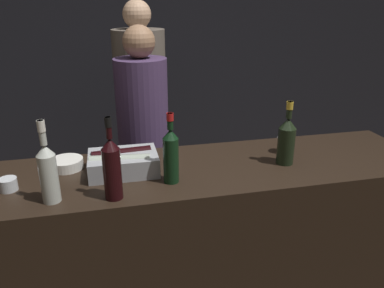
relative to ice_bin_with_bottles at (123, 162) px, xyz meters
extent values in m
cube|color=black|center=(0.36, 2.27, 0.39)|extent=(6.40, 0.06, 2.80)
cube|color=black|center=(0.36, -0.03, -0.53)|extent=(2.54, 0.63, 0.95)
cube|color=#9EA0A5|center=(0.00, 0.00, -0.01)|extent=(0.34, 0.24, 0.10)
cylinder|color=#9EA899|center=(-0.01, -0.04, 0.02)|extent=(0.30, 0.11, 0.07)
cylinder|color=black|center=(0.00, 0.04, 0.02)|extent=(0.30, 0.10, 0.07)
cylinder|color=silver|center=(-0.28, 0.11, -0.03)|extent=(0.17, 0.17, 0.05)
cylinder|color=gray|center=(-0.28, 0.11, -0.01)|extent=(0.14, 0.14, 0.01)
cylinder|color=silver|center=(0.90, 0.06, -0.05)|extent=(0.07, 0.07, 0.00)
cylinder|color=silver|center=(0.90, 0.06, -0.01)|extent=(0.01, 0.01, 0.08)
cone|color=silver|center=(0.90, 0.06, 0.07)|extent=(0.08, 0.08, 0.07)
cylinder|color=silver|center=(-0.52, -0.08, -0.03)|extent=(0.08, 0.08, 0.06)
sphere|color=#F9D67F|center=(-0.52, -0.08, -0.02)|extent=(0.04, 0.04, 0.04)
cylinder|color=#B2B7AD|center=(-0.31, -0.23, 0.05)|extent=(0.08, 0.08, 0.21)
cone|color=#B2B7AD|center=(-0.31, -0.23, 0.18)|extent=(0.08, 0.08, 0.05)
cylinder|color=#B2B7AD|center=(-0.31, -0.23, 0.26)|extent=(0.03, 0.03, 0.10)
cylinder|color=silver|center=(-0.31, -0.23, 0.29)|extent=(0.03, 0.03, 0.05)
cylinder|color=black|center=(0.84, -0.08, 0.04)|extent=(0.09, 0.09, 0.19)
cone|color=black|center=(0.84, -0.08, 0.17)|extent=(0.09, 0.09, 0.05)
cylinder|color=black|center=(0.84, -0.08, 0.24)|extent=(0.03, 0.03, 0.09)
cylinder|color=gold|center=(0.84, -0.08, 0.26)|extent=(0.03, 0.03, 0.04)
cylinder|color=black|center=(0.22, -0.16, 0.05)|extent=(0.07, 0.07, 0.22)
cone|color=black|center=(0.22, -0.16, 0.19)|extent=(0.07, 0.07, 0.04)
cylinder|color=black|center=(0.22, -0.16, 0.25)|extent=(0.03, 0.03, 0.08)
cylinder|color=red|center=(0.22, -0.16, 0.27)|extent=(0.03, 0.03, 0.03)
cylinder|color=black|center=(-0.05, -0.26, 0.06)|extent=(0.08, 0.08, 0.23)
cone|color=black|center=(-0.05, -0.26, 0.20)|extent=(0.08, 0.08, 0.05)
cylinder|color=black|center=(-0.05, -0.26, 0.27)|extent=(0.02, 0.02, 0.09)
cylinder|color=black|center=(-0.05, -0.26, 0.29)|extent=(0.03, 0.03, 0.04)
cube|color=black|center=(0.21, 1.17, -0.60)|extent=(0.30, 0.22, 0.82)
cylinder|color=#60564C|center=(0.21, 1.17, 0.18)|extent=(0.40, 0.40, 0.74)
sphere|color=tan|center=(0.21, 1.17, 0.65)|extent=(0.21, 0.21, 0.21)
cube|color=black|center=(0.17, 0.72, -0.65)|extent=(0.26, 0.19, 0.73)
cylinder|color=#473356|center=(0.17, 0.72, 0.06)|extent=(0.35, 0.35, 0.68)
sphere|color=#997051|center=(0.17, 0.72, 0.50)|extent=(0.21, 0.21, 0.21)
camera|label=1|loc=(-0.04, -1.74, 0.76)|focal=35.00mm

